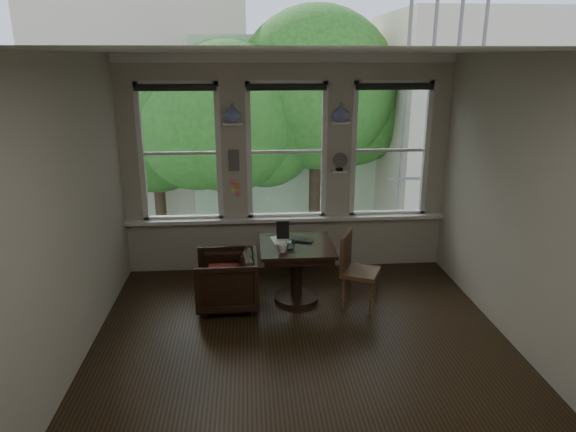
{
  "coord_description": "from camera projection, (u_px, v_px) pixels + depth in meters",
  "views": [
    {
      "loc": [
        -0.53,
        -4.76,
        2.95
      ],
      "look_at": [
        -0.09,
        0.9,
        1.18
      ],
      "focal_mm": 32.0,
      "sensor_mm": 36.0,
      "label": 1
    }
  ],
  "objects": [
    {
      "name": "ground",
      "position": [
        303.0,
        347.0,
        5.45
      ],
      "size": [
        4.5,
        4.5,
        0.0
      ],
      "primitive_type": "plane",
      "color": "black",
      "rests_on": "ground"
    },
    {
      "name": "ceiling",
      "position": [
        306.0,
        51.0,
        4.56
      ],
      "size": [
        4.5,
        4.5,
        0.0
      ],
      "primitive_type": "plane",
      "rotation": [
        3.14,
        0.0,
        0.0
      ],
      "color": "silver",
      "rests_on": "ground"
    },
    {
      "name": "wall_back",
      "position": [
        287.0,
        166.0,
        7.15
      ],
      "size": [
        4.5,
        0.0,
        4.5
      ],
      "primitive_type": "plane",
      "rotation": [
        1.57,
        0.0,
        0.0
      ],
      "color": "#BCB1A0",
      "rests_on": "ground"
    },
    {
      "name": "wall_front",
      "position": [
        348.0,
        328.0,
        2.86
      ],
      "size": [
        4.5,
        0.0,
        4.5
      ],
      "primitive_type": "plane",
      "rotation": [
        -1.57,
        0.0,
        0.0
      ],
      "color": "#BCB1A0",
      "rests_on": "ground"
    },
    {
      "name": "wall_left",
      "position": [
        67.0,
        218.0,
        4.83
      ],
      "size": [
        0.0,
        4.5,
        4.5
      ],
      "primitive_type": "plane",
      "rotation": [
        1.57,
        0.0,
        1.57
      ],
      "color": "#BCB1A0",
      "rests_on": "ground"
    },
    {
      "name": "wall_right",
      "position": [
        526.0,
        207.0,
        5.17
      ],
      "size": [
        0.0,
        4.5,
        4.5
      ],
      "primitive_type": "plane",
      "rotation": [
        1.57,
        0.0,
        -1.57
      ],
      "color": "#BCB1A0",
      "rests_on": "ground"
    },
    {
      "name": "window_left",
      "position": [
        180.0,
        153.0,
        6.98
      ],
      "size": [
        1.1,
        0.12,
        1.9
      ],
      "primitive_type": null,
      "color": "white",
      "rests_on": "ground"
    },
    {
      "name": "window_center",
      "position": [
        286.0,
        151.0,
        7.09
      ],
      "size": [
        1.1,
        0.12,
        1.9
      ],
      "primitive_type": null,
      "color": "white",
      "rests_on": "ground"
    },
    {
      "name": "window_right",
      "position": [
        389.0,
        150.0,
        7.19
      ],
      "size": [
        1.1,
        0.12,
        1.9
      ],
      "primitive_type": null,
      "color": "white",
      "rests_on": "ground"
    },
    {
      "name": "shelf_left",
      "position": [
        233.0,
        124.0,
        6.82
      ],
      "size": [
        0.26,
        0.16,
        0.03
      ],
      "primitive_type": "cube",
      "color": "white",
      "rests_on": "ground"
    },
    {
      "name": "shelf_right",
      "position": [
        340.0,
        123.0,
        6.93
      ],
      "size": [
        0.26,
        0.16,
        0.03
      ],
      "primitive_type": "cube",
      "color": "white",
      "rests_on": "ground"
    },
    {
      "name": "intercom",
      "position": [
        234.0,
        160.0,
        6.99
      ],
      "size": [
        0.14,
        0.06,
        0.28
      ],
      "primitive_type": "cube",
      "color": "#59544F",
      "rests_on": "ground"
    },
    {
      "name": "sticky_notes",
      "position": [
        235.0,
        185.0,
        7.1
      ],
      "size": [
        0.16,
        0.01,
        0.24
      ],
      "primitive_type": null,
      "color": "pink",
      "rests_on": "ground"
    },
    {
      "name": "desk_fan",
      "position": [
        339.0,
        164.0,
        7.08
      ],
      "size": [
        0.2,
        0.2,
        0.24
      ],
      "primitive_type": null,
      "color": "#59544F",
      "rests_on": "ground"
    },
    {
      "name": "vase_left",
      "position": [
        232.0,
        113.0,
        6.78
      ],
      "size": [
        0.24,
        0.24,
        0.25
      ],
      "primitive_type": "imported",
      "color": "silver",
      "rests_on": "shelf_left"
    },
    {
      "name": "vase_right",
      "position": [
        341.0,
        112.0,
        6.89
      ],
      "size": [
        0.24,
        0.24,
        0.25
      ],
      "primitive_type": "imported",
      "color": "silver",
      "rests_on": "shelf_right"
    },
    {
      "name": "table",
      "position": [
        296.0,
        273.0,
        6.4
      ],
      "size": [
        0.9,
        0.9,
        0.75
      ],
      "primitive_type": null,
      "color": "black",
      "rests_on": "ground"
    },
    {
      "name": "armchair_left",
      "position": [
        227.0,
        281.0,
        6.25
      ],
      "size": [
        0.77,
        0.75,
        0.69
      ],
      "primitive_type": "imported",
      "rotation": [
        0.0,
        0.0,
        -1.55
      ],
      "color": "black",
      "rests_on": "ground"
    },
    {
      "name": "cushion_red",
      "position": [
        226.0,
        272.0,
        6.22
      ],
      "size": [
        0.45,
        0.45,
        0.06
      ],
      "primitive_type": "cube",
      "color": "maroon",
      "rests_on": "armchair_left"
    },
    {
      "name": "side_chair_right",
      "position": [
        360.0,
        272.0,
        6.21
      ],
      "size": [
        0.56,
        0.56,
        0.92
      ],
      "primitive_type": null,
      "rotation": [
        0.0,
        0.0,
        1.13
      ],
      "color": "#492F1A",
      "rests_on": "ground"
    },
    {
      "name": "laptop",
      "position": [
        300.0,
        241.0,
        6.37
      ],
      "size": [
        0.36,
        0.31,
        0.02
      ],
      "primitive_type": "imported",
      "rotation": [
        0.0,
        0.0,
        -0.48
      ],
      "color": "black",
      "rests_on": "table"
    },
    {
      "name": "mug",
      "position": [
        283.0,
        248.0,
        6.03
      ],
      "size": [
        0.13,
        0.13,
        0.1
      ],
      "primitive_type": "imported",
      "rotation": [
        0.0,
        0.0,
        -0.16
      ],
      "color": "white",
      "rests_on": "table"
    },
    {
      "name": "drinking_glass",
      "position": [
        290.0,
        245.0,
        6.12
      ],
      "size": [
        0.12,
        0.12,
        0.1
      ],
      "primitive_type": "imported",
      "rotation": [
        0.0,
        0.0,
        0.03
      ],
      "color": "white",
      "rests_on": "table"
    },
    {
      "name": "tablet",
      "position": [
        283.0,
        230.0,
        6.47
      ],
      "size": [
        0.16,
        0.08,
        0.22
      ],
      "primitive_type": "cube",
      "rotation": [
        -0.26,
        0.0,
        -0.02
      ],
      "color": "black",
      "rests_on": "table"
    },
    {
      "name": "papers",
      "position": [
        281.0,
        240.0,
        6.44
      ],
      "size": [
        0.26,
        0.33,
        0.0
      ],
      "primitive_type": "cube",
      "rotation": [
        0.0,
        0.0,
        0.15
      ],
      "color": "silver",
      "rests_on": "table"
    }
  ]
}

